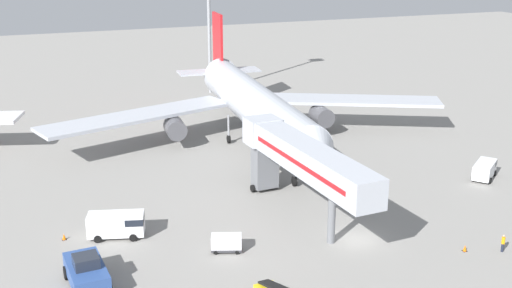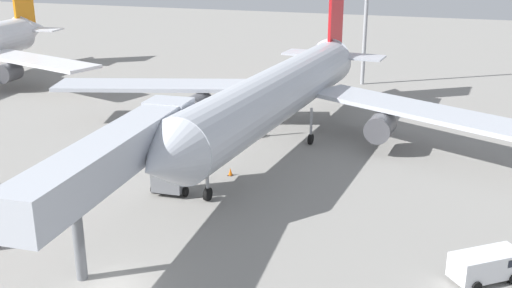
{
  "view_description": "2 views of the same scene",
  "coord_description": "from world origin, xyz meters",
  "px_view_note": "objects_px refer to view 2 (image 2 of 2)",
  "views": [
    {
      "loc": [
        -27.14,
        -44.65,
        25.8
      ],
      "look_at": [
        -1.2,
        21.78,
        2.76
      ],
      "focal_mm": 44.15,
      "sensor_mm": 36.0,
      "label": 1
    },
    {
      "loc": [
        18.71,
        -27.51,
        20.03
      ],
      "look_at": [
        3.0,
        18.61,
        3.72
      ],
      "focal_mm": 42.48,
      "sensor_mm": 36.0,
      "label": 2
    }
  ],
  "objects_px": {
    "jet_bridge": "(123,154)",
    "safety_cone_alpha": "(230,172)",
    "airplane_at_gate": "(281,92)",
    "service_van_far_right": "(488,264)"
  },
  "relations": [
    {
      "from": "safety_cone_alpha",
      "to": "jet_bridge",
      "type": "bearing_deg",
      "value": -101.99
    },
    {
      "from": "airplane_at_gate",
      "to": "jet_bridge",
      "type": "height_order",
      "value": "airplane_at_gate"
    },
    {
      "from": "airplane_at_gate",
      "to": "jet_bridge",
      "type": "relative_size",
      "value": 2.54
    },
    {
      "from": "jet_bridge",
      "to": "safety_cone_alpha",
      "type": "relative_size",
      "value": 32.23
    },
    {
      "from": "jet_bridge",
      "to": "safety_cone_alpha",
      "type": "height_order",
      "value": "jet_bridge"
    },
    {
      "from": "jet_bridge",
      "to": "service_van_far_right",
      "type": "relative_size",
      "value": 4.68
    },
    {
      "from": "airplane_at_gate",
      "to": "service_van_far_right",
      "type": "bearing_deg",
      "value": -47.81
    },
    {
      "from": "jet_bridge",
      "to": "safety_cone_alpha",
      "type": "distance_m",
      "value": 14.64
    },
    {
      "from": "safety_cone_alpha",
      "to": "airplane_at_gate",
      "type": "bearing_deg",
      "value": 81.6
    },
    {
      "from": "airplane_at_gate",
      "to": "service_van_far_right",
      "type": "xyz_separation_m",
      "value": [
        19.96,
        -22.02,
        -4.35
      ]
    }
  ]
}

